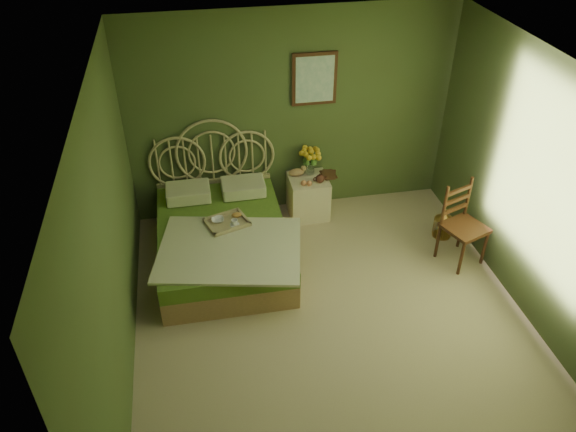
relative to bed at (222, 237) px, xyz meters
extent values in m
plane|color=tan|center=(1.01, -1.29, -0.29)|extent=(4.50, 4.50, 0.00)
plane|color=silver|center=(1.01, -1.29, 2.31)|extent=(4.50, 4.50, 0.00)
plane|color=#465B2F|center=(1.01, 0.96, 1.01)|extent=(4.00, 0.00, 4.00)
plane|color=#465B2F|center=(-0.99, -1.29, 1.01)|extent=(0.00, 4.50, 4.50)
plane|color=#465B2F|center=(3.01, -1.29, 1.01)|extent=(0.00, 4.50, 4.50)
cube|color=#37200F|center=(1.27, 0.93, 1.46)|extent=(0.54, 0.03, 0.64)
cube|color=silver|center=(1.27, 0.92, 1.46)|extent=(0.46, 0.01, 0.56)
cube|color=tan|center=(0.00, -0.06, -0.15)|extent=(1.43, 1.91, 0.29)
cube|color=olive|center=(0.00, -0.06, 0.09)|extent=(1.43, 1.91, 0.19)
cube|color=beige|center=(0.05, -0.49, 0.20)|extent=(1.71, 1.43, 0.03)
cube|color=beige|center=(-0.34, 0.61, 0.27)|extent=(0.52, 0.38, 0.15)
cube|color=beige|center=(0.33, 0.61, 0.27)|extent=(0.52, 0.38, 0.15)
cube|color=tan|center=(0.07, -0.04, 0.20)|extent=(0.54, 0.47, 0.04)
ellipsoid|color=#B77A38|center=(0.19, 0.05, 0.25)|extent=(0.12, 0.07, 0.05)
cube|color=#F2E9C5|center=(1.17, 0.69, -0.03)|extent=(0.49, 0.49, 0.54)
cylinder|color=silver|center=(1.22, 0.81, 0.33)|extent=(0.10, 0.10, 0.18)
ellipsoid|color=tan|center=(1.03, 0.79, 0.29)|extent=(0.21, 0.11, 0.10)
sphere|color=#D88354|center=(1.07, 0.54, 0.28)|extent=(0.07, 0.07, 0.07)
sphere|color=#D88354|center=(1.14, 0.52, 0.28)|extent=(0.07, 0.07, 0.07)
cube|color=#37200F|center=(2.71, -0.57, 0.17)|extent=(0.56, 0.56, 0.04)
cylinder|color=#37200F|center=(2.52, -0.75, -0.06)|extent=(0.04, 0.04, 0.46)
cylinder|color=#37200F|center=(2.89, -0.75, -0.06)|extent=(0.04, 0.04, 0.46)
cylinder|color=#37200F|center=(2.52, -0.38, -0.06)|extent=(0.04, 0.04, 0.46)
cylinder|color=#37200F|center=(2.89, -0.38, -0.06)|extent=(0.04, 0.04, 0.46)
cube|color=#37200F|center=(2.71, -0.38, 0.43)|extent=(0.36, 0.17, 0.51)
cylinder|color=#B47D39|center=(2.71, -0.09, -0.29)|extent=(0.22, 0.22, 0.01)
cylinder|color=#B47D39|center=(2.71, -0.09, -0.17)|extent=(0.22, 0.22, 0.25)
cone|color=#B47D39|center=(2.71, -0.09, 0.00)|extent=(0.22, 0.22, 0.09)
imported|color=#381E0F|center=(1.35, 0.71, 0.25)|extent=(0.19, 0.25, 0.02)
imported|color=#472819|center=(1.35, 0.71, 0.27)|extent=(0.23, 0.27, 0.02)
imported|color=white|center=(-0.03, 0.01, 0.24)|extent=(0.15, 0.15, 0.04)
imported|color=white|center=(0.15, -0.10, 0.26)|extent=(0.09, 0.09, 0.07)
camera|label=1|loc=(-0.22, -5.21, 3.94)|focal=35.00mm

